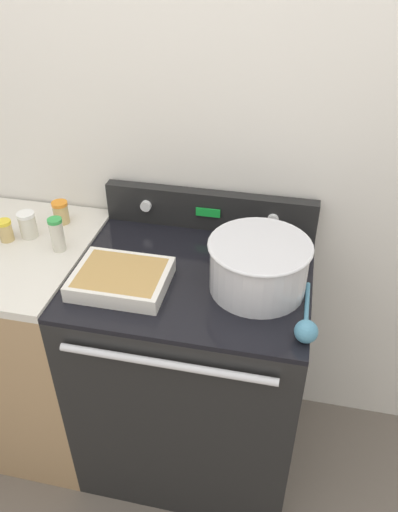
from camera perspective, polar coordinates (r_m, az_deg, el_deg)
The scene contains 12 objects.
ground_plane at distance 2.17m, azimuth -2.70°, elevation -27.20°, with size 12.00×12.00×0.00m, color #6B6056.
kitchen_wall at distance 1.80m, azimuth 1.72°, elevation 13.25°, with size 8.00×0.05×2.50m.
stove_range at distance 1.96m, azimuth -0.69°, elevation -12.74°, with size 0.79×0.67×0.92m.
control_panel at distance 1.85m, azimuth 1.23°, elevation 5.27°, with size 0.79×0.07×0.15m.
side_counter at distance 2.18m, azimuth -18.99°, elevation -9.09°, with size 0.60×0.64×0.93m.
mixing_bowl at distance 1.54m, azimuth 6.85°, elevation -0.89°, with size 0.32×0.32×0.17m.
casserole_dish at distance 1.60m, azimuth -8.90°, elevation -2.51°, with size 0.30×0.24×0.05m.
ladle at distance 1.44m, azimuth 12.15°, elevation -8.06°, with size 0.07×0.28×0.07m.
spice_jar_green_cap at distance 1.78m, azimuth -15.90°, elevation 2.38°, with size 0.05×0.05×0.12m.
spice_jar_orange_cap at distance 1.95m, azimuth -15.51°, elevation 4.84°, with size 0.06×0.06×0.09m.
spice_jar_white_cap at distance 1.89m, azimuth -18.99°, elevation 3.41°, with size 0.06×0.06×0.10m.
spice_jar_yellow_cap at distance 1.90m, azimuth -21.24°, elevation 2.74°, with size 0.05×0.05×0.08m.
Camera 1 is at (0.30, -0.96, 1.92)m, focal length 35.00 mm.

